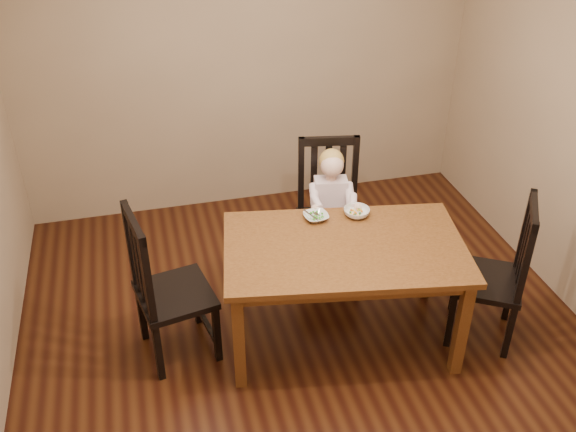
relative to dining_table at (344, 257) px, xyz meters
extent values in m
cube|color=#3D1E0D|center=(-0.23, 0.06, -0.69)|extent=(4.00, 4.00, 0.01)
cube|color=#937B5D|center=(-0.23, 2.06, 0.66)|extent=(4.00, 0.01, 2.70)
cube|color=#937B5D|center=(-0.23, -1.94, 0.66)|extent=(4.00, 0.01, 2.70)
cube|color=#4B2B11|center=(0.00, 0.00, 0.07)|extent=(1.70, 1.19, 0.04)
cube|color=#4B2B11|center=(0.00, 0.00, 0.01)|extent=(1.56, 1.04, 0.08)
cube|color=#4B2B11|center=(-0.77, -0.27, -0.32)|extent=(0.08, 0.08, 0.74)
cube|color=#4B2B11|center=(0.63, -0.51, -0.32)|extent=(0.08, 0.08, 0.74)
cube|color=#4B2B11|center=(-0.63, 0.51, -0.32)|extent=(0.08, 0.08, 0.74)
cube|color=#4B2B11|center=(0.77, 0.27, -0.32)|extent=(0.08, 0.08, 0.74)
cube|color=black|center=(0.13, 0.72, -0.22)|extent=(0.56, 0.54, 0.04)
cube|color=black|center=(0.37, 0.87, -0.47)|extent=(0.05, 0.05, 0.45)
cube|color=black|center=(-0.04, 0.95, -0.47)|extent=(0.05, 0.05, 0.45)
cube|color=black|center=(0.30, 0.49, -0.47)|extent=(0.05, 0.05, 0.45)
cube|color=black|center=(-0.11, 0.56, -0.47)|extent=(0.05, 0.05, 0.45)
cube|color=black|center=(0.37, 0.87, 0.11)|extent=(0.05, 0.05, 0.62)
cube|color=black|center=(-0.04, 0.95, 0.11)|extent=(0.05, 0.05, 0.62)
cube|color=black|center=(0.17, 0.91, 0.39)|extent=(0.46, 0.12, 0.07)
cube|color=black|center=(0.28, 0.89, 0.08)|extent=(0.05, 0.03, 0.54)
cube|color=black|center=(0.17, 0.91, 0.08)|extent=(0.05, 0.03, 0.54)
cube|color=black|center=(0.06, 0.93, 0.08)|extent=(0.05, 0.03, 0.54)
cube|color=black|center=(-1.11, 0.15, -0.22)|extent=(0.55, 0.57, 0.04)
cube|color=black|center=(-1.35, 0.32, -0.47)|extent=(0.05, 0.05, 0.45)
cube|color=black|center=(-1.27, -0.09, -0.47)|extent=(0.05, 0.05, 0.45)
cube|color=black|center=(-0.96, 0.40, -0.47)|extent=(0.05, 0.05, 0.45)
cube|color=black|center=(-0.87, -0.02, -0.47)|extent=(0.05, 0.05, 0.45)
cube|color=black|center=(-1.35, 0.32, 0.12)|extent=(0.05, 0.05, 0.63)
cube|color=black|center=(-1.27, -0.09, 0.12)|extent=(0.05, 0.05, 0.63)
cube|color=black|center=(-1.31, 0.11, 0.41)|extent=(0.13, 0.46, 0.07)
cube|color=black|center=(-1.33, 0.22, 0.09)|extent=(0.03, 0.05, 0.54)
cube|color=black|center=(-1.31, 0.11, 0.09)|extent=(0.03, 0.05, 0.54)
cube|color=black|center=(-1.28, 0.00, 0.09)|extent=(0.03, 0.05, 0.54)
cube|color=black|center=(0.97, -0.20, -0.23)|extent=(0.63, 0.63, 0.04)
cube|color=black|center=(1.03, -0.47, -0.47)|extent=(0.06, 0.06, 0.44)
cube|color=black|center=(1.24, -0.12, -0.47)|extent=(0.06, 0.06, 0.44)
cube|color=black|center=(0.70, -0.27, -0.47)|extent=(0.06, 0.06, 0.44)
cube|color=black|center=(0.90, 0.07, -0.47)|extent=(0.06, 0.06, 0.44)
cube|color=black|center=(1.03, -0.47, 0.09)|extent=(0.06, 0.06, 0.61)
cube|color=black|center=(1.24, -0.12, 0.09)|extent=(0.06, 0.06, 0.61)
cube|color=black|center=(1.13, -0.30, 0.37)|extent=(0.26, 0.40, 0.06)
cube|color=black|center=(1.08, -0.39, 0.06)|extent=(0.04, 0.05, 0.52)
cube|color=black|center=(1.13, -0.30, 0.06)|extent=(0.04, 0.05, 0.52)
cube|color=black|center=(1.19, -0.21, 0.06)|extent=(0.04, 0.05, 0.52)
imported|color=silver|center=(-0.09, 0.35, 0.11)|extent=(0.18, 0.18, 0.04)
imported|color=silver|center=(0.19, 0.32, 0.12)|extent=(0.23, 0.23, 0.06)
cube|color=silver|center=(-0.14, 0.34, 0.14)|extent=(0.08, 0.10, 0.05)
cube|color=silver|center=(-0.14, 0.34, 0.13)|extent=(0.04, 0.04, 0.01)
camera|label=1|loc=(-1.20, -3.21, 2.48)|focal=40.00mm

